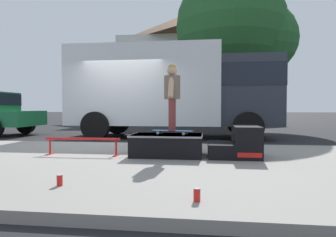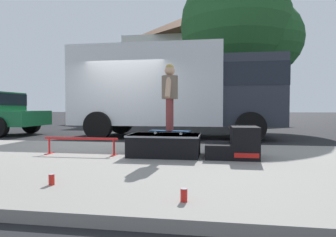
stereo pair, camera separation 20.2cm
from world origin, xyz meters
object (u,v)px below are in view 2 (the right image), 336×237
Objects in this scene: box_truck at (177,88)px; skateboard at (170,131)px; kicker_ramp at (236,144)px; grind_rail at (81,142)px; soda_can_b at (52,179)px; soda_can at (184,195)px; skate_box at (165,144)px; skater_kid at (170,91)px; street_tree_main at (242,29)px.

skateboard is at bearing -84.51° from box_truck.
kicker_ramp is 0.13× the size of box_truck.
kicker_ramp reaches higher than grind_rail.
soda_can_b is at bearing -72.98° from grind_rail.
soda_can is at bearing -13.21° from soda_can_b.
soda_can_b is at bearing -94.92° from box_truck.
kicker_ramp is (1.30, -0.00, 0.02)m from skate_box.
kicker_ramp is 7.27× the size of soda_can_b.
kicker_ramp is 7.27× the size of soda_can.
skateboard reaches higher than soda_can_b.
street_tree_main reaches higher than skater_kid.
skate_box is 1.30m from kicker_ramp.
skateboard is at bearing 22.26° from skate_box.
street_tree_main is (2.15, 9.39, 3.57)m from skater_kid.
grind_rail is at bearing -174.58° from skateboard.
soda_can_b is at bearing -134.81° from kicker_ramp.
skateboard reaches higher than soda_can.
skate_box is 0.89× the size of grind_rail.
skateboard is 0.74m from skater_kid.
grind_rail is 3.35m from soda_can.
skater_kid is 9.85× the size of soda_can_b.
grind_rail reaches higher than soda_can_b.
soda_can_b is 7.07m from box_truck.
skateboard is 2.54m from soda_can_b.
soda_can is at bearing -82.35° from box_truck.
box_truck reaches higher than skate_box.
box_truck reaches higher than skater_kid.
skater_kid is 10.27m from street_tree_main.
skateboard is 0.65× the size of skater_kid.
kicker_ramp is at bearing -95.73° from street_tree_main.
skate_box is 1.62× the size of skateboard.
soda_can_b is at bearing -105.26° from street_tree_main.
street_tree_main is at bearing 74.74° from soda_can_b.
skater_kid is 2.76m from soda_can_b.
skater_kid reaches higher than soda_can_b.
soda_can_b is (-2.24, -2.26, -0.17)m from kicker_ramp.
soda_can_b is (-1.56, 0.37, 0.00)m from soda_can.
box_truck is at bearing 95.49° from skater_kid.
grind_rail is 2.24m from soda_can_b.
soda_can is (-0.68, -2.62, -0.17)m from kicker_ramp.
kicker_ramp is 0.74× the size of skater_kid.
box_truck is (-0.44, 4.59, 0.38)m from skater_kid.
soda_can_b is 0.02× the size of street_tree_main.
skate_box is at bearing 4.43° from grind_rail.
kicker_ramp is 0.12× the size of street_tree_main.
skater_kid reaches higher than skate_box.
skater_kid reaches higher than soda_can.
kicker_ramp is 2.71m from soda_can.
skater_kid is at bearing 178.27° from kicker_ramp.
skateboard is (-1.21, 0.04, 0.22)m from kicker_ramp.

